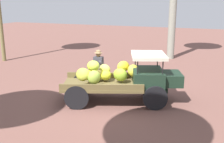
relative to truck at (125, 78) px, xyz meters
name	(u,v)px	position (x,y,z in m)	size (l,w,h in m)	color
ground_plane	(113,100)	(-0.49, -0.01, -0.92)	(60.00, 60.00, 0.00)	brown
truck	(125,78)	(0.00, 0.00, 0.00)	(4.66, 2.93, 1.88)	#1A2F21
farmer	(98,67)	(-1.59, 1.05, 0.06)	(0.53, 0.47, 1.72)	#374747
loose_banana_bunch	(112,81)	(-1.27, 1.88, -0.76)	(0.49, 0.39, 0.32)	#A7C236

